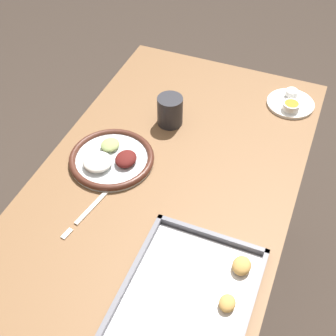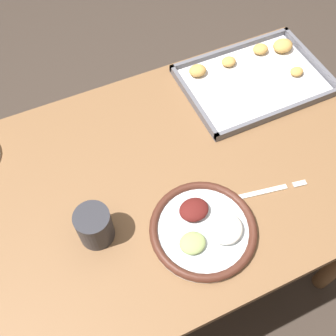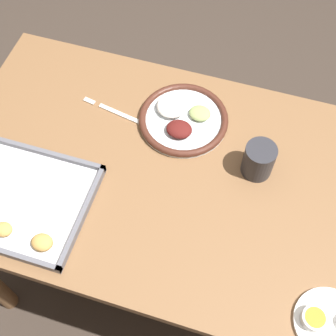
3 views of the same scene
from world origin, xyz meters
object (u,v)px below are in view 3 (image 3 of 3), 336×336
(dinner_plate, at_px, (183,118))
(saucer_plate, at_px, (328,322))
(fork, at_px, (121,114))
(baking_tray, at_px, (2,199))
(drinking_cup, at_px, (259,160))

(dinner_plate, relative_size, saucer_plate, 1.60)
(dinner_plate, relative_size, fork, 1.14)
(saucer_plate, xyz_separation_m, baking_tray, (0.82, -0.06, -0.00))
(fork, bearing_deg, drinking_cup, -178.64)
(saucer_plate, bearing_deg, dinner_plate, -43.52)
(fork, distance_m, baking_tray, 0.39)
(saucer_plate, bearing_deg, drinking_cup, -56.01)
(baking_tray, bearing_deg, fork, -119.06)
(dinner_plate, distance_m, saucer_plate, 0.63)
(saucer_plate, height_order, drinking_cup, drinking_cup)
(baking_tray, distance_m, drinking_cup, 0.65)
(baking_tray, relative_size, drinking_cup, 4.32)
(saucer_plate, distance_m, drinking_cup, 0.41)
(fork, height_order, saucer_plate, saucer_plate)
(dinner_plate, distance_m, fork, 0.17)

